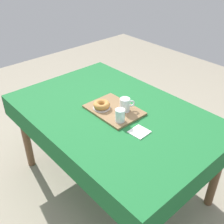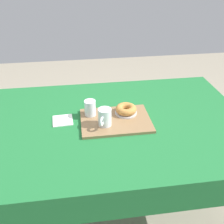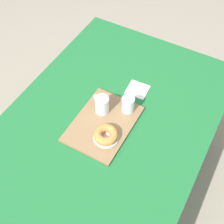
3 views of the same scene
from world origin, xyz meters
The scene contains 8 objects.
ground_plane centered at (0.00, 0.00, 0.00)m, with size 6.00×6.00×0.00m, color gray.
dining_table centered at (0.00, 0.00, 0.65)m, with size 1.53×1.02×0.73m.
serving_tray centered at (0.00, -0.01, 0.74)m, with size 0.39×0.28×0.02m, color olive.
tea_mug_left centered at (-0.07, -0.05, 0.79)m, with size 0.07×0.11×0.10m.
water_glass_near centered at (-0.14, 0.06, 0.79)m, with size 0.07×0.07×0.09m.
donut_plate_left centered at (0.07, 0.05, 0.75)m, with size 0.13×0.13×0.01m, color silver.
sugar_donut_left centered at (0.07, 0.05, 0.77)m, with size 0.12×0.12×0.04m, color #BC7F3D.
paper_napkin centered at (-0.30, 0.04, 0.73)m, with size 0.11×0.11×0.01m, color white.
Camera 2 is at (-0.19, -1.22, 1.55)m, focal length 41.72 mm.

